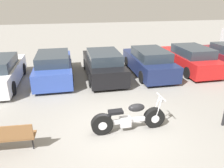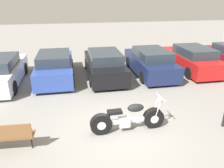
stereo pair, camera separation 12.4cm
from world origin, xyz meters
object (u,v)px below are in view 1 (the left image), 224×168
Objects in this scene: motorcycle at (128,119)px; park_bench at (2,136)px; parked_car_red at (190,59)px; parked_car_black at (103,65)px; parked_car_navy at (149,62)px; parked_car_blue at (54,67)px.

motorcycle reaches higher than park_bench.
parked_car_red reaches higher than motorcycle.
parked_car_black is at bearing -178.46° from parked_car_red.
parked_car_navy and parked_car_red have the same top height.
parked_car_blue is at bearing 179.63° from parked_car_red.
parked_car_navy is (2.49, 0.01, 0.00)m from parked_car_black.
parked_car_blue and parked_car_navy have the same top height.
parked_car_black is 1.00× the size of parked_car_navy.
parked_car_black is 1.00× the size of parked_car_red.
park_bench is (-3.60, -5.45, -0.09)m from parked_car_black.
parked_car_navy is at bearing 63.04° from motorcycle.
parked_car_red is (2.49, 0.13, 0.00)m from parked_car_navy.
parked_car_red is at bearing 1.54° from parked_car_black.
parked_car_black is at bearing -179.87° from parked_car_navy.
motorcycle is 5.06m from parked_car_black.
motorcycle is 0.54× the size of parked_car_red.
parked_car_black is 2.62× the size of park_bench.
parked_car_blue reaches higher than motorcycle.
motorcycle is at bearing -65.39° from parked_car_blue.
parked_car_navy is at bearing -177.05° from parked_car_red.
park_bench is (-8.58, -5.59, -0.09)m from parked_car_red.
parked_car_navy is (2.58, 5.06, 0.23)m from motorcycle.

